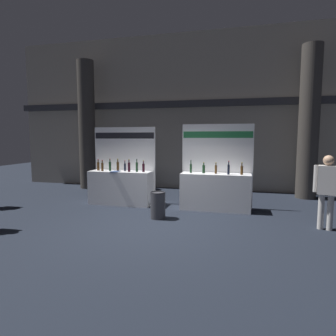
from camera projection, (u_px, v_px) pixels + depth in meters
The scene contains 6 objects.
ground_plane at pixel (153, 227), 6.44m from camera, with size 28.81×28.81×0.00m, color black.
hall_colonnade at pixel (191, 114), 10.87m from camera, with size 14.41×1.28×5.87m.
exhibitor_booth_0 at pixel (121, 184), 8.63m from camera, with size 1.95×0.71×2.30m.
exhibitor_booth_1 at pixel (216, 188), 7.94m from camera, with size 1.98×0.66×2.36m.
trash_bin at pixel (158, 205), 7.10m from camera, with size 0.37×0.37×0.66m.
visitor_4 at pixel (327, 186), 6.15m from camera, with size 0.52×0.34×1.61m.
Camera 1 is at (1.86, -5.99, 1.99)m, focal length 30.83 mm.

